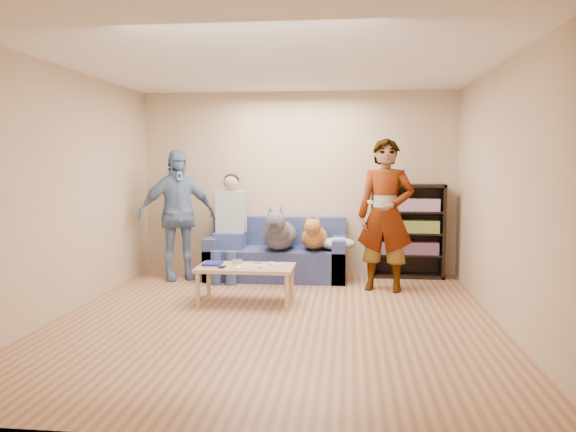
# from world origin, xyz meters

# --- Properties ---
(ground) EXTENTS (5.00, 5.00, 0.00)m
(ground) POSITION_xyz_m (0.00, 0.00, 0.00)
(ground) COLOR #915E3D
(ground) RESTS_ON ground
(ceiling) EXTENTS (5.00, 5.00, 0.00)m
(ceiling) POSITION_xyz_m (0.00, 0.00, 2.60)
(ceiling) COLOR white
(ceiling) RESTS_ON ground
(wall_back) EXTENTS (4.50, 0.00, 4.50)m
(wall_back) POSITION_xyz_m (0.00, 2.50, 1.30)
(wall_back) COLOR tan
(wall_back) RESTS_ON ground
(wall_front) EXTENTS (4.50, 0.00, 4.50)m
(wall_front) POSITION_xyz_m (0.00, -2.50, 1.30)
(wall_front) COLOR tan
(wall_front) RESTS_ON ground
(wall_left) EXTENTS (0.00, 5.00, 5.00)m
(wall_left) POSITION_xyz_m (-2.25, 0.00, 1.30)
(wall_left) COLOR tan
(wall_left) RESTS_ON ground
(wall_right) EXTENTS (0.00, 5.00, 5.00)m
(wall_right) POSITION_xyz_m (2.25, 0.00, 1.30)
(wall_right) COLOR tan
(wall_right) RESTS_ON ground
(blanket) EXTENTS (0.47, 0.40, 0.16)m
(blanket) POSITION_xyz_m (0.59, 1.94, 0.51)
(blanket) COLOR #AFAFB4
(blanket) RESTS_ON sofa
(person_standing_right) EXTENTS (0.77, 0.59, 1.90)m
(person_standing_right) POSITION_xyz_m (1.19, 1.46, 0.95)
(person_standing_right) COLOR gray
(person_standing_right) RESTS_ON ground
(person_standing_left) EXTENTS (1.12, 0.88, 1.78)m
(person_standing_left) POSITION_xyz_m (-1.60, 1.87, 0.89)
(person_standing_left) COLOR #7793BF
(person_standing_left) RESTS_ON ground
(held_controller) EXTENTS (0.06, 0.13, 0.03)m
(held_controller) POSITION_xyz_m (0.99, 1.26, 1.13)
(held_controller) COLOR white
(held_controller) RESTS_ON person_standing_right
(notebook_blue) EXTENTS (0.20, 0.26, 0.03)m
(notebook_blue) POSITION_xyz_m (-0.83, 0.73, 0.43)
(notebook_blue) COLOR navy
(notebook_blue) RESTS_ON coffee_table
(papers) EXTENTS (0.26, 0.20, 0.02)m
(papers) POSITION_xyz_m (-0.38, 0.58, 0.43)
(papers) COLOR white
(papers) RESTS_ON coffee_table
(magazine) EXTENTS (0.22, 0.17, 0.01)m
(magazine) POSITION_xyz_m (-0.35, 0.60, 0.44)
(magazine) COLOR #ABA288
(magazine) RESTS_ON coffee_table
(camera_silver) EXTENTS (0.11, 0.06, 0.05)m
(camera_silver) POSITION_xyz_m (-0.55, 0.80, 0.45)
(camera_silver) COLOR #B3B3B8
(camera_silver) RESTS_ON coffee_table
(controller_a) EXTENTS (0.04, 0.13, 0.03)m
(controller_a) POSITION_xyz_m (-0.15, 0.78, 0.43)
(controller_a) COLOR silver
(controller_a) RESTS_ON coffee_table
(controller_b) EXTENTS (0.09, 0.06, 0.03)m
(controller_b) POSITION_xyz_m (-0.07, 0.70, 0.43)
(controller_b) COLOR white
(controller_b) RESTS_ON coffee_table
(headphone_cup_a) EXTENTS (0.07, 0.07, 0.02)m
(headphone_cup_a) POSITION_xyz_m (-0.23, 0.66, 0.43)
(headphone_cup_a) COLOR white
(headphone_cup_a) RESTS_ON coffee_table
(headphone_cup_b) EXTENTS (0.07, 0.07, 0.02)m
(headphone_cup_b) POSITION_xyz_m (-0.23, 0.74, 0.43)
(headphone_cup_b) COLOR silver
(headphone_cup_b) RESTS_ON coffee_table
(pen_orange) EXTENTS (0.13, 0.06, 0.01)m
(pen_orange) POSITION_xyz_m (-0.45, 0.52, 0.42)
(pen_orange) COLOR #D1591D
(pen_orange) RESTS_ON coffee_table
(pen_black) EXTENTS (0.13, 0.08, 0.01)m
(pen_black) POSITION_xyz_m (-0.31, 0.86, 0.42)
(pen_black) COLOR black
(pen_black) RESTS_ON coffee_table
(wallet) EXTENTS (0.07, 0.12, 0.02)m
(wallet) POSITION_xyz_m (-0.68, 0.56, 0.43)
(wallet) COLOR black
(wallet) RESTS_ON coffee_table
(sofa) EXTENTS (1.90, 0.85, 0.82)m
(sofa) POSITION_xyz_m (-0.25, 2.10, 0.28)
(sofa) COLOR #515B93
(sofa) RESTS_ON ground
(person_seated) EXTENTS (0.40, 0.73, 1.47)m
(person_seated) POSITION_xyz_m (-0.89, 1.97, 0.77)
(person_seated) COLOR #40518D
(person_seated) RESTS_ON sofa
(dog_gray) EXTENTS (0.44, 1.26, 0.64)m
(dog_gray) POSITION_xyz_m (-0.19, 1.84, 0.65)
(dog_gray) COLOR #46484F
(dog_gray) RESTS_ON sofa
(dog_tan) EXTENTS (0.36, 1.14, 0.52)m
(dog_tan) POSITION_xyz_m (0.28, 1.93, 0.61)
(dog_tan) COLOR #BA7339
(dog_tan) RESTS_ON sofa
(coffee_table) EXTENTS (1.10, 0.60, 0.42)m
(coffee_table) POSITION_xyz_m (-0.43, 0.68, 0.37)
(coffee_table) COLOR tan
(coffee_table) RESTS_ON ground
(bookshelf) EXTENTS (1.00, 0.34, 1.30)m
(bookshelf) POSITION_xyz_m (1.55, 2.33, 0.68)
(bookshelf) COLOR black
(bookshelf) RESTS_ON ground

